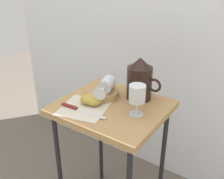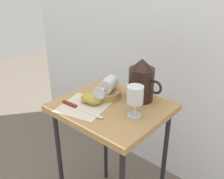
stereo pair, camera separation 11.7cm
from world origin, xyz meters
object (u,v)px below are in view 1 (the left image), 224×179
at_px(apple_half_left, 88,99).
at_px(knife, 77,109).
at_px(table, 112,120).
at_px(basket_tray, 103,93).
at_px(wine_glass_tipped_near, 106,85).
at_px(apple_half_right, 94,100).
at_px(pitcher, 140,82).
at_px(wine_glass_upright, 137,95).

xyz_separation_m(apple_half_left, knife, (-0.00, -0.08, -0.02)).
height_order(table, knife, knife).
bearing_deg(basket_tray, wine_glass_tipped_near, 0.68).
distance_m(apple_half_left, apple_half_right, 0.03).
xyz_separation_m(pitcher, wine_glass_tipped_near, (-0.13, -0.09, -0.02)).
height_order(wine_glass_tipped_near, apple_half_right, wine_glass_tipped_near).
distance_m(wine_glass_upright, apple_half_right, 0.22).
distance_m(pitcher, apple_half_left, 0.26).
xyz_separation_m(wine_glass_tipped_near, knife, (-0.04, -0.18, -0.06)).
distance_m(wine_glass_tipped_near, apple_half_left, 0.11).
bearing_deg(basket_tray, pitcher, 29.59).
bearing_deg(wine_glass_upright, table, 175.53).
xyz_separation_m(pitcher, apple_half_left, (-0.17, -0.19, -0.06)).
height_order(basket_tray, apple_half_right, apple_half_right).
relative_size(basket_tray, apple_half_left, 2.13).
height_order(apple_half_right, knife, apple_half_right).
bearing_deg(pitcher, apple_half_right, -126.81).
relative_size(pitcher, wine_glass_tipped_near, 1.27).
bearing_deg(apple_half_left, apple_half_right, 8.17).
distance_m(apple_half_right, knife, 0.09).
height_order(wine_glass_upright, knife, wine_glass_upright).
relative_size(pitcher, wine_glass_upright, 1.49).
distance_m(pitcher, wine_glass_tipped_near, 0.16).
relative_size(table, wine_glass_tipped_near, 4.36).
height_order(apple_half_left, knife, apple_half_left).
xyz_separation_m(pitcher, wine_glass_upright, (0.07, -0.14, 0.01)).
bearing_deg(knife, wine_glass_upright, 27.00).
height_order(basket_tray, knife, basket_tray).
relative_size(apple_half_left, knife, 0.32).
distance_m(basket_tray, pitcher, 0.19).
relative_size(apple_half_right, knife, 0.32).
bearing_deg(wine_glass_tipped_near, apple_half_right, -92.03).
bearing_deg(knife, pitcher, 56.99).
distance_m(wine_glass_tipped_near, knife, 0.19).
distance_m(wine_glass_upright, apple_half_left, 0.25).
bearing_deg(basket_tray, knife, -95.13).
height_order(wine_glass_upright, wine_glass_tipped_near, wine_glass_upright).
distance_m(wine_glass_tipped_near, apple_half_right, 0.10).
bearing_deg(apple_half_left, pitcher, 47.96).
bearing_deg(basket_tray, table, -26.87).
height_order(apple_half_left, apple_half_right, same).
bearing_deg(wine_glass_tipped_near, basket_tray, -179.32).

